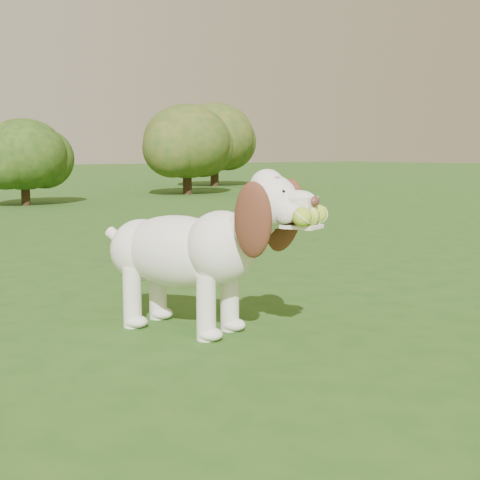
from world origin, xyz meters
TOP-DOWN VIEW (x-y plane):
  - ground at (0.00, 0.00)m, footprint 80.00×80.00m
  - dog at (0.13, 0.34)m, footprint 0.66×1.05m
  - shrub_d at (5.02, 8.68)m, footprint 1.61×1.61m
  - shrub_f at (7.14, 11.02)m, footprint 1.86×1.86m
  - shrub_c at (1.72, 7.78)m, footprint 1.23×1.23m

SIDE VIEW (x-z plane):
  - ground at x=0.00m, z-range 0.00..0.00m
  - dog at x=0.13m, z-range 0.02..0.74m
  - shrub_c at x=1.72m, z-range 0.11..1.39m
  - shrub_d at x=5.02m, z-range 0.15..1.82m
  - shrub_f at x=7.14m, z-range 0.17..2.09m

